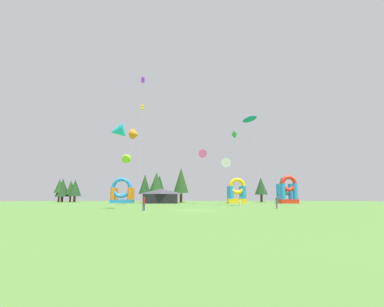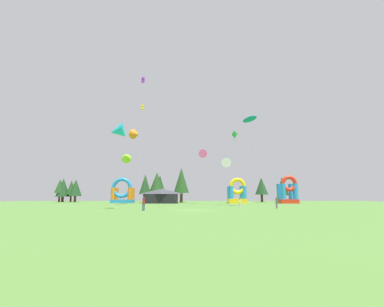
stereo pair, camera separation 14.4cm
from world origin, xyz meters
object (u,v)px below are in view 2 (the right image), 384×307
at_px(kite_pink_delta, 204,154).
at_px(inflatable_orange_dome, 288,193).
at_px(kite_purple_box, 143,81).
at_px(kite_lime_delta, 126,157).
at_px(kite_green_diamond, 234,135).
at_px(kite_yellow_box, 143,107).
at_px(inflatable_yellow_castle, 122,194).
at_px(kite_white_delta, 226,163).
at_px(person_left_edge, 144,202).
at_px(festival_tent, 162,196).
at_px(inflatable_blue_arch, 237,194).
at_px(person_far_side, 277,202).
at_px(kite_cyan_delta, 117,131).
at_px(person_near_camera, 240,202).
at_px(kite_orange_delta, 136,134).
at_px(kite_teal_parafoil, 250,119).

relative_size(kite_pink_delta, inflatable_orange_dome, 1.85).
bearing_deg(kite_purple_box, inflatable_orange_dome, 18.27).
bearing_deg(kite_lime_delta, kite_green_diamond, 2.75).
xyz_separation_m(kite_yellow_box, inflatable_yellow_castle, (-5.44, 4.66, -21.73)).
bearing_deg(kite_white_delta, person_left_edge, -126.08).
bearing_deg(festival_tent, inflatable_blue_arch, 0.21).
bearing_deg(kite_white_delta, person_far_side, -65.82).
relative_size(kite_cyan_delta, person_far_side, 7.49).
height_order(person_near_camera, inflatable_blue_arch, inflatable_blue_arch).
distance_m(person_far_side, inflatable_blue_arch, 26.68).
bearing_deg(inflatable_orange_dome, kite_lime_delta, -161.81).
distance_m(kite_cyan_delta, person_left_edge, 12.01).
bearing_deg(kite_lime_delta, festival_tent, 63.52).
distance_m(kite_orange_delta, person_left_edge, 31.38).
xyz_separation_m(kite_yellow_box, person_left_edge, (5.93, -31.16, -23.04)).
bearing_deg(kite_purple_box, person_far_side, -32.69).
distance_m(inflatable_blue_arch, festival_tent, 18.63).
bearing_deg(inflatable_yellow_castle, person_near_camera, -49.16).
bearing_deg(kite_green_diamond, kite_pink_delta, 134.55).
bearing_deg(person_near_camera, kite_pink_delta, -49.33).
height_order(kite_teal_parafoil, festival_tent, kite_teal_parafoil).
bearing_deg(person_far_side, kite_orange_delta, -70.70).
bearing_deg(festival_tent, kite_white_delta, -43.42).
bearing_deg(inflatable_orange_dome, person_left_edge, -133.63).
height_order(kite_pink_delta, kite_orange_delta, kite_orange_delta).
bearing_deg(kite_pink_delta, kite_teal_parafoil, -60.44).
distance_m(kite_lime_delta, inflatable_blue_arch, 28.80).
bearing_deg(person_left_edge, kite_pink_delta, 63.25).
relative_size(kite_cyan_delta, kite_orange_delta, 0.73).
distance_m(kite_orange_delta, festival_tent, 16.34).
height_order(kite_cyan_delta, kite_orange_delta, kite_orange_delta).
bearing_deg(kite_cyan_delta, kite_pink_delta, 58.91).
relative_size(kite_lime_delta, person_left_edge, 6.10).
relative_size(kite_teal_parafoil, person_near_camera, 10.82).
bearing_deg(festival_tent, inflatable_yellow_castle, 160.25).
height_order(kite_green_diamond, person_far_side, kite_green_diamond).
bearing_deg(person_far_side, kite_purple_box, -64.06).
height_order(kite_orange_delta, person_left_edge, kite_orange_delta).
relative_size(kite_yellow_box, person_far_side, 14.45).
relative_size(kite_green_diamond, person_left_edge, 8.54).
distance_m(kite_orange_delta, person_near_camera, 32.50).
bearing_deg(person_near_camera, person_left_edge, 53.47).
height_order(kite_teal_parafoil, kite_orange_delta, kite_orange_delta).
bearing_deg(inflatable_yellow_castle, kite_green_diamond, -29.43).
xyz_separation_m(kite_pink_delta, inflatable_orange_dome, (21.03, 4.93, -8.95)).
xyz_separation_m(kite_pink_delta, inflatable_blue_arch, (8.48, 5.17, -9.26)).
relative_size(kite_yellow_box, person_left_edge, 13.78).
bearing_deg(festival_tent, kite_green_diamond, -34.88).
distance_m(kite_pink_delta, kite_lime_delta, 18.03).
xyz_separation_m(kite_cyan_delta, inflatable_blue_arch, (22.61, 28.61, -9.21)).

